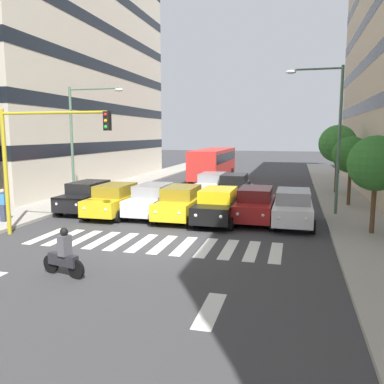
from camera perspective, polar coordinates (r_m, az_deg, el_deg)
ground_plane at (r=16.52m, az=-5.67°, el=-7.34°), size 180.00×180.00×0.00m
building_right_block_0 at (r=39.95m, az=-17.40°, el=23.14°), size 8.16×26.80×29.81m
crosswalk_markings at (r=16.51m, az=-5.67°, el=-7.32°), size 10.35×2.80×0.01m
lane_arrow_0 at (r=10.59m, az=2.60°, el=-16.49°), size 0.50×2.20×0.01m
car_0 at (r=20.07m, az=14.19°, el=-2.15°), size 2.02×4.44×1.72m
car_1 at (r=20.56m, az=8.98°, el=-1.75°), size 2.02×4.44×1.72m
car_2 at (r=20.02m, az=3.67°, el=-1.94°), size 2.02×4.44×1.72m
car_3 at (r=20.77m, az=-1.65°, el=-1.55°), size 2.02×4.44×1.72m
car_4 at (r=21.78m, az=-5.65°, el=-1.12°), size 2.02×4.44×1.72m
car_5 at (r=22.05m, az=-11.00°, el=-1.12°), size 2.02×4.44×1.72m
car_6 at (r=23.67m, az=-14.67°, el=-0.60°), size 2.02×4.44×1.72m
car_row2_0 at (r=27.94m, az=2.86°, el=0.99°), size 2.02×4.44×1.72m
car_row2_1 at (r=27.23m, az=5.98°, el=0.77°), size 2.02×4.44×1.72m
bus_behind_traffic at (r=37.63m, az=3.08°, el=4.38°), size 2.78×10.50×3.00m
motorcycle_with_rider at (r=13.30m, az=-17.84°, el=-8.70°), size 1.67×0.52×1.57m
traffic_light_gantry at (r=18.32m, az=-21.55°, el=5.60°), size 5.14×0.36×5.50m
street_lamp_left at (r=22.56m, az=19.21°, el=8.94°), size 2.96×0.28×7.79m
street_lamp_right at (r=25.34m, az=-15.61°, el=8.25°), size 3.54×0.28×7.06m
street_tree_0 at (r=18.77m, az=24.77°, el=3.70°), size 2.38×2.38×4.24m
street_tree_1 at (r=25.84m, az=21.74°, el=4.93°), size 2.20×2.20×4.15m
street_tree_2 at (r=31.11m, az=20.07°, el=6.47°), size 2.71×2.71×4.93m
pedestrian_waiting at (r=21.70m, az=-25.37°, el=-1.63°), size 0.36×0.24×1.63m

